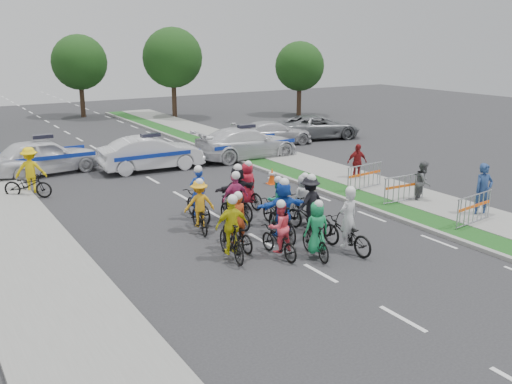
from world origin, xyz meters
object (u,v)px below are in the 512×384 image
rider_2 (279,236)px  police_car_2 (247,143)px  rider_13 (247,189)px  cone_0 (272,176)px  rider_1 (316,235)px  barrier_2 (364,178)px  rider_4 (309,210)px  spectator_1 (423,182)px  civilian_suv (318,127)px  barrier_1 (404,190)px  cone_1 (251,153)px  police_car_1 (151,153)px  tree_1 (173,58)px  rider_8 (277,207)px  rider_11 (237,196)px  police_car_0 (44,156)px  spectator_2 (357,162)px  tree_2 (300,66)px  parked_bike (28,185)px  spectator_0 (483,191)px  rider_10 (199,211)px  civilian_sedan (273,133)px  rider_0 (347,230)px  rider_3 (232,234)px  rider_12 (198,202)px  barrier_0 (474,211)px  rider_5 (282,214)px  marshal_hiviz (30,170)px  tree_4 (79,62)px  rider_7 (303,204)px  rider_9 (235,206)px

rider_2 → police_car_2: (6.19, 12.24, 0.15)m
rider_13 → cone_0: (2.69, 2.45, -0.36)m
rider_1 → barrier_2: rider_1 is taller
rider_4 → spectator_1: 5.77m
civilian_suv → barrier_1: 14.43m
rider_2 → cone_1: rider_2 is taller
rider_4 → spectator_1: (5.75, 0.51, 0.04)m
police_car_1 → tree_1: (8.27, 16.09, 3.74)m
police_car_1 → rider_8: bearing=-172.7°
rider_11 → tree_1: (8.57, 24.75, 3.71)m
rider_8 → police_car_0: 12.81m
rider_11 → barrier_1: size_ratio=0.99×
spectator_2 → tree_2: tree_2 is taller
cone_1 → parked_bike: bearing=-172.4°
rider_8 → spectator_0: (6.61, -2.98, 0.31)m
rider_1 → rider_11: rider_11 is taller
rider_8 → rider_10: 2.57m
civilian_sedan → spectator_2: size_ratio=2.91×
spectator_0 → spectator_2: size_ratio=1.20×
rider_0 → rider_3: 3.40m
rider_12 → tree_1: size_ratio=0.28×
civilian_sedan → spectator_1: 13.15m
spectator_0 → barrier_0: bearing=-141.3°
rider_5 → rider_12: rider_5 is taller
rider_11 → spectator_1: rider_11 is taller
rider_8 → rider_10: rider_10 is taller
rider_0 → rider_4: bearing=-96.2°
spectator_2 → marshal_hiviz: marshal_hiviz is taller
rider_11 → police_car_2: rider_11 is taller
rider_3 → barrier_1: 8.34m
barrier_2 → barrier_1: bearing=-90.0°
tree_4 → cone_0: bearing=-87.5°
rider_7 → tree_4: 30.58m
tree_1 → parked_bike: bearing=-128.1°
rider_9 → barrier_1: (6.75, -1.00, -0.18)m
police_car_2 → rider_10: bearing=142.3°
rider_1 → rider_8: size_ratio=1.00×
tree_2 → police_car_2: bearing=-134.8°
rider_0 → rider_12: bearing=-69.0°
rider_0 → police_car_2: 13.61m
rider_13 → tree_2: tree_2 is taller
rider_11 → spectator_2: bearing=-169.4°
barrier_1 → tree_2: bearing=63.3°
rider_8 → police_car_0: bearing=-65.7°
rider_10 → rider_1: bearing=126.2°
spectator_0 → rider_8: bearing=169.3°
rider_2 → spectator_0: size_ratio=0.90×
civilian_suv → tree_1: bearing=29.3°
rider_4 → spectator_0: 6.37m
rider_5 → barrier_2: size_ratio=1.01×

